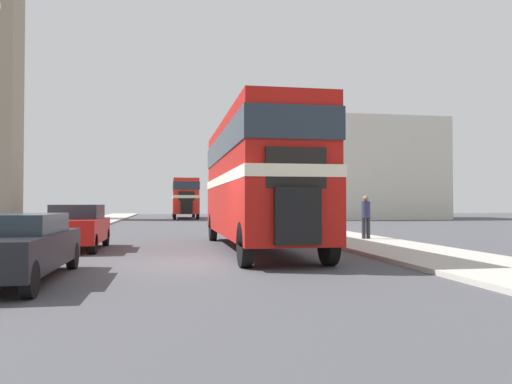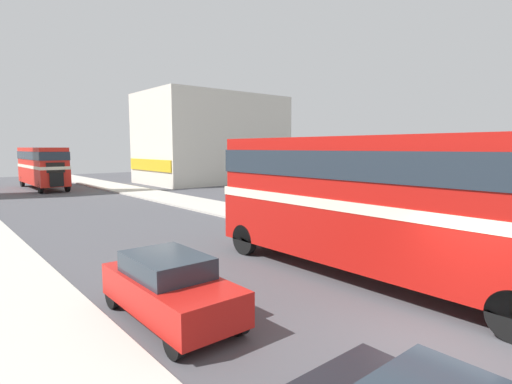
{
  "view_description": "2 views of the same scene",
  "coord_description": "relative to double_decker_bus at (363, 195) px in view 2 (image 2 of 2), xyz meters",
  "views": [
    {
      "loc": [
        -0.79,
        -13.05,
        1.59
      ],
      "look_at": [
        2.16,
        3.71,
        1.97
      ],
      "focal_mm": 35.0,
      "sensor_mm": 36.0,
      "label": 1
    },
    {
      "loc": [
        -8.06,
        -3.42,
        4.01
      ],
      "look_at": [
        2.16,
        8.75,
        2.24
      ],
      "focal_mm": 28.0,
      "sensor_mm": 36.0,
      "label": 2
    }
  ],
  "objects": [
    {
      "name": "bus_distant",
      "position": [
        -1.25,
        35.75,
        -0.18
      ],
      "size": [
        2.51,
        10.25,
        4.01
      ],
      "color": "red",
      "rests_on": "ground_plane"
    },
    {
      "name": "double_decker_bus",
      "position": [
        0.0,
        0.0,
        0.0
      ],
      "size": [
        2.47,
        11.13,
        4.34
      ],
      "color": "#B2140F",
      "rests_on": "ground_plane"
    },
    {
      "name": "shop_building_block",
      "position": [
        16.11,
        32.12,
        2.39
      ],
      "size": [
        15.98,
        9.96,
        9.97
      ],
      "color": "beige",
      "rests_on": "ground_plane"
    },
    {
      "name": "pedestrian_walking",
      "position": [
        5.12,
        2.82,
        -1.46
      ],
      "size": [
        0.36,
        0.36,
        1.78
      ],
      "color": "#282833",
      "rests_on": "sidewalk_right"
    },
    {
      "name": "car_parked_mid",
      "position": [
        -6.0,
        1.04,
        -1.8
      ],
      "size": [
        1.72,
        4.06,
        1.54
      ],
      "color": "red",
      "rests_on": "ground_plane"
    },
    {
      "name": "ground_plane",
      "position": [
        -2.16,
        -3.69,
        -2.59
      ],
      "size": [
        120.0,
        120.0,
        0.0
      ],
      "primitive_type": "plane",
      "color": "#47474C"
    }
  ]
}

